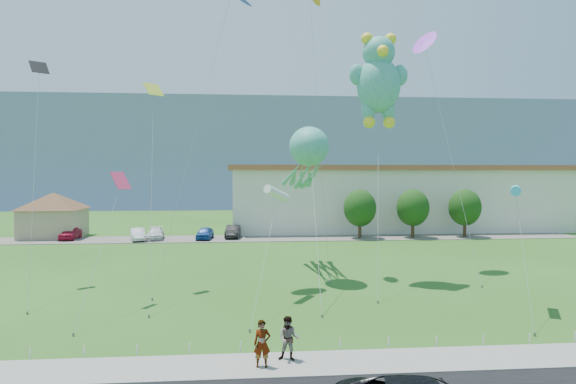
% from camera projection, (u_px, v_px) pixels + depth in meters
% --- Properties ---
extents(ground, '(160.00, 160.00, 0.00)m').
position_uv_depth(ground, '(311.00, 341.00, 21.84)').
color(ground, '#2B5417').
rests_on(ground, ground).
extents(sidewalk, '(80.00, 2.50, 0.10)m').
position_uv_depth(sidewalk, '(321.00, 364.00, 19.10)').
color(sidewalk, gray).
rests_on(sidewalk, ground).
extents(parking_strip, '(70.00, 6.00, 0.06)m').
position_uv_depth(parking_strip, '(269.00, 238.00, 56.68)').
color(parking_strip, '#59544C').
rests_on(parking_strip, ground).
extents(hill_ridge, '(160.00, 50.00, 25.00)m').
position_uv_depth(hill_ridge, '(253.00, 155.00, 140.85)').
color(hill_ridge, gray).
rests_on(hill_ridge, ground).
extents(pavilion, '(9.20, 9.20, 5.00)m').
position_uv_depth(pavilion, '(53.00, 211.00, 57.42)').
color(pavilion, tan).
rests_on(pavilion, ground).
extents(warehouse, '(61.00, 15.00, 8.20)m').
position_uv_depth(warehouse, '(461.00, 197.00, 67.81)').
color(warehouse, beige).
rests_on(warehouse, ground).
extents(rope_fence, '(26.05, 0.05, 0.50)m').
position_uv_depth(rope_fence, '(316.00, 345.00, 20.54)').
color(rope_fence, white).
rests_on(rope_fence, ground).
extents(tree_near, '(3.60, 3.60, 5.47)m').
position_uv_depth(tree_near, '(360.00, 208.00, 56.46)').
color(tree_near, '#3F2B19').
rests_on(tree_near, ground).
extents(tree_mid, '(3.60, 3.60, 5.47)m').
position_uv_depth(tree_mid, '(413.00, 208.00, 56.99)').
color(tree_mid, '#3F2B19').
rests_on(tree_mid, ground).
extents(tree_far, '(3.60, 3.60, 5.47)m').
position_uv_depth(tree_far, '(465.00, 207.00, 57.53)').
color(tree_far, '#3F2B19').
rests_on(tree_far, ground).
extents(pedestrian_left, '(0.63, 0.41, 1.71)m').
position_uv_depth(pedestrian_left, '(262.00, 344.00, 18.63)').
color(pedestrian_left, gray).
rests_on(pedestrian_left, sidewalk).
extents(pedestrian_right, '(0.94, 0.81, 1.66)m').
position_uv_depth(pedestrian_right, '(289.00, 338.00, 19.29)').
color(pedestrian_right, gray).
rests_on(pedestrian_right, sidewalk).
extents(parked_car_red, '(1.62, 3.99, 1.36)m').
position_uv_depth(parked_car_red, '(70.00, 233.00, 55.42)').
color(parked_car_red, '#B21535').
rests_on(parked_car_red, parking_strip).
extents(parked_car_silver, '(2.35, 4.17, 1.30)m').
position_uv_depth(parked_car_silver, '(138.00, 234.00, 54.54)').
color(parked_car_silver, silver).
rests_on(parked_car_silver, parking_strip).
extents(parked_car_white, '(2.16, 4.40, 1.23)m').
position_uv_depth(parked_car_white, '(155.00, 234.00, 55.58)').
color(parked_car_white, silver).
rests_on(parked_car_white, parking_strip).
extents(parked_car_blue, '(1.94, 3.96, 1.30)m').
position_uv_depth(parked_car_blue, '(205.00, 233.00, 55.64)').
color(parked_car_blue, '#1A4390').
rests_on(parked_car_blue, parking_strip).
extents(parked_car_black, '(1.78, 4.29, 1.38)m').
position_uv_depth(parked_car_black, '(233.00, 231.00, 56.86)').
color(parked_car_black, black).
rests_on(parked_car_black, parking_strip).
extents(octopus_kite, '(2.63, 16.35, 10.27)m').
position_uv_depth(octopus_kite, '(306.00, 160.00, 35.57)').
color(octopus_kite, teal).
rests_on(octopus_kite, ground).
extents(teddy_bear_kite, '(3.97, 7.66, 16.52)m').
position_uv_depth(teddy_bear_kite, '(379.00, 78.00, 34.18)').
color(teddy_bear_kite, teal).
rests_on(teddy_bear_kite, ground).
extents(small_kite_pink, '(1.42, 6.69, 7.20)m').
position_uv_depth(small_kite_pink, '(117.00, 193.00, 27.72)').
color(small_kite_pink, '#E53361').
rests_on(small_kite_pink, ground).
extents(small_kite_black, '(3.06, 9.01, 14.55)m').
position_uv_depth(small_kite_black, '(38.00, 94.00, 32.55)').
color(small_kite_black, black).
rests_on(small_kite_black, ground).
extents(small_kite_purple, '(2.12, 8.14, 17.80)m').
position_uv_depth(small_kite_purple, '(426.00, 47.00, 38.60)').
color(small_kite_purple, '#A136D8').
rests_on(small_kite_purple, ground).
extents(small_kite_yellow, '(1.60, 8.03, 12.87)m').
position_uv_depth(small_kite_yellow, '(153.00, 112.00, 31.33)').
color(small_kite_yellow, '#ABC02D').
rests_on(small_kite_yellow, ground).
extents(small_kite_cyan, '(1.81, 5.65, 6.70)m').
position_uv_depth(small_kite_cyan, '(516.00, 191.00, 26.83)').
color(small_kite_cyan, '#33BAE6').
rests_on(small_kite_cyan, ground).
extents(small_kite_white, '(1.99, 7.96, 6.42)m').
position_uv_depth(small_kite_white, '(277.00, 195.00, 29.68)').
color(small_kite_white, white).
rests_on(small_kite_white, ground).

